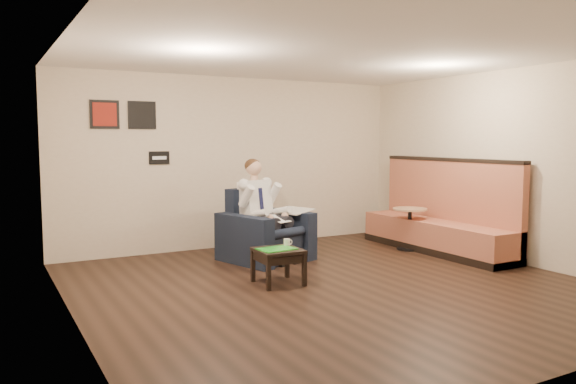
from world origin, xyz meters
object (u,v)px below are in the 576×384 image
armchair (266,225)px  smartphone (276,246)px  cafe_table (410,229)px  seated_man (272,213)px  green_folder (277,249)px  banquette (437,206)px  coffee_mug (287,242)px  side_table (278,266)px

armchair → smartphone: bearing=-127.0°
armchair → cafe_table: armchair is taller
armchair → seated_man: 0.24m
green_folder → smartphone: 0.19m
green_folder → cafe_table: cafe_table is taller
seated_man → banquette: 2.70m
seated_man → smartphone: size_ratio=10.47×
smartphone → coffee_mug: bearing=-7.1°
seated_man → coffee_mug: seated_man is taller
side_table → smartphone: (0.06, 0.15, 0.22)m
armchair → smartphone: armchair is taller
banquette → coffee_mug: bearing=-171.4°
armchair → banquette: size_ratio=0.38×
smartphone → banquette: size_ratio=0.05×
side_table → smartphone: 0.28m
green_folder → banquette: size_ratio=0.15×
side_table → seated_man: bearing=65.8°
banquette → cafe_table: size_ratio=4.22×
armchair → seated_man: size_ratio=0.75×
side_table → green_folder: bearing=-149.2°
green_folder → coffee_mug: size_ratio=4.74×
seated_man → side_table: seated_man is taller
seated_man → coffee_mug: (-0.35, -1.07, -0.23)m
side_table → coffee_mug: bearing=30.8°
seated_man → side_table: 1.38m
side_table → armchair: bearing=69.4°
side_table → banquette: banquette is taller
armchair → green_folder: armchair is taller
armchair → cafe_table: size_ratio=1.59×
seated_man → coffee_mug: bearing=-124.4°
seated_man → cafe_table: seated_man is taller
side_table → cafe_table: cafe_table is taller
smartphone → cafe_table: cafe_table is taller
green_folder → smartphone: bearing=63.2°
armchair → green_folder: (-0.52, -1.33, -0.08)m
banquette → green_folder: bearing=-169.8°
coffee_mug → cafe_table: size_ratio=0.14×
seated_man → cafe_table: 2.40m
smartphone → seated_man: bearing=78.1°
green_folder → coffee_mug: 0.25m
coffee_mug → banquette: size_ratio=0.03×
seated_man → coffee_mug: size_ratio=15.43×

